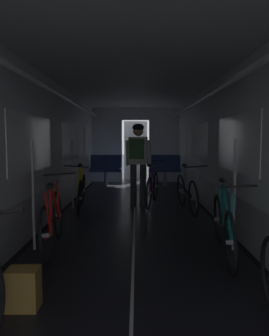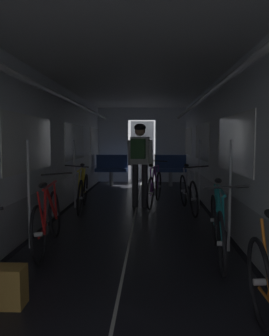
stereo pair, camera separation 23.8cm
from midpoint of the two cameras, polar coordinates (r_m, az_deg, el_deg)
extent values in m
cube|color=black|center=(5.71, -13.55, -9.44)|extent=(0.08, 11.50, 0.01)
cube|color=black|center=(5.63, 15.65, -9.69)|extent=(0.08, 11.50, 0.01)
cube|color=beige|center=(5.49, 0.94, -9.89)|extent=(0.03, 11.27, 0.00)
cube|color=#9EA0A5|center=(5.67, -14.59, -6.49)|extent=(0.12, 11.50, 0.60)
cube|color=silver|center=(5.57, -14.86, 5.97)|extent=(0.12, 11.50, 1.85)
cube|color=white|center=(5.00, -16.08, 4.09)|extent=(0.02, 1.90, 0.80)
cube|color=white|center=(7.78, -9.26, 4.41)|extent=(0.02, 1.90, 0.80)
cube|color=white|center=(10.61, -6.05, 4.54)|extent=(0.02, 1.90, 0.80)
cube|color=yellow|center=(5.48, -14.38, 4.17)|extent=(0.01, 0.20, 0.28)
cylinder|color=white|center=(5.52, -11.54, 12.04)|extent=(0.07, 11.04, 0.07)
cylinder|color=#B7BABF|center=(4.45, -16.13, -4.38)|extent=(0.04, 0.04, 1.40)
cylinder|color=#B7BABF|center=(6.94, -9.22, -1.00)|extent=(0.04, 0.04, 1.40)
cube|color=#9EA0A5|center=(5.59, 16.72, -6.71)|extent=(0.12, 11.50, 0.60)
cube|color=silver|center=(5.48, 17.04, 5.94)|extent=(0.12, 11.50, 1.85)
cube|color=white|center=(4.91, 17.91, 4.03)|extent=(0.02, 1.90, 0.80)
cube|color=white|center=(7.72, 12.30, 4.36)|extent=(0.02, 1.90, 0.80)
cube|color=white|center=(10.56, 9.69, 4.50)|extent=(0.02, 1.90, 0.80)
cube|color=yellow|center=(5.77, 15.60, 4.17)|extent=(0.01, 0.20, 0.28)
cylinder|color=white|center=(5.45, 13.65, 12.09)|extent=(0.07, 11.04, 0.07)
cylinder|color=#B7BABF|center=(4.36, 17.45, -4.61)|extent=(0.04, 0.04, 1.40)
cylinder|color=#B7BABF|center=(6.89, 11.94, -1.10)|extent=(0.04, 0.04, 1.40)
cube|color=silver|center=(11.18, -3.03, 3.93)|extent=(1.00, 0.12, 2.45)
cube|color=silver|center=(11.15, 6.75, 3.90)|extent=(1.00, 0.12, 2.45)
cube|color=silver|center=(11.15, 1.87, 9.21)|extent=(0.90, 0.12, 0.40)
cube|color=#4C4F54|center=(11.83, 1.90, 3.02)|extent=(0.81, 0.04, 2.05)
cube|color=silver|center=(5.43, 0.98, 16.65)|extent=(3.14, 11.62, 0.12)
cylinder|color=gray|center=(10.18, -3.32, -1.82)|extent=(0.12, 0.12, 0.44)
cube|color=#2D4784|center=(10.16, -3.33, -0.31)|extent=(0.96, 0.44, 0.10)
cube|color=#2D4784|center=(10.33, -3.22, 1.17)|extent=(0.96, 0.08, 0.40)
torus|color=gray|center=(10.40, -5.57, 2.28)|extent=(0.14, 0.14, 0.02)
cylinder|color=gray|center=(10.16, 6.84, -1.87)|extent=(0.12, 0.12, 0.44)
cube|color=#2D4784|center=(10.13, 6.85, -0.35)|extent=(0.96, 0.44, 0.10)
cube|color=#2D4784|center=(10.30, 6.79, 1.13)|extent=(0.96, 0.08, 0.40)
torus|color=gray|center=(10.29, 4.40, 2.26)|extent=(0.14, 0.14, 0.02)
torus|color=black|center=(7.12, 9.29, -3.84)|extent=(0.14, 0.67, 0.67)
cylinder|color=#B2B2B7|center=(7.12, 9.29, -3.84)|extent=(0.10, 0.06, 0.06)
torus|color=black|center=(6.13, 11.19, -5.26)|extent=(0.14, 0.67, 0.67)
cylinder|color=#B2B2B7|center=(6.13, 11.19, -5.26)|extent=(0.10, 0.06, 0.06)
cylinder|color=#ADAFB5|center=(6.41, 10.69, -2.83)|extent=(0.12, 0.54, 0.56)
cylinder|color=#ADAFB5|center=(6.80, 9.92, -2.38)|extent=(0.05, 0.35, 0.55)
cylinder|color=#ADAFB5|center=(6.53, 10.57, -0.35)|extent=(0.11, 0.82, 0.04)
cylinder|color=#ADAFB5|center=(7.02, 9.55, -1.96)|extent=(0.07, 0.16, 0.49)
cylinder|color=#ADAFB5|center=(6.90, 9.65, -4.30)|extent=(0.06, 0.45, 0.07)
cylinder|color=#ADAFB5|center=(6.13, 11.31, -2.97)|extent=(0.06, 0.09, 0.49)
cylinder|color=black|center=(6.69, 10.03, -4.79)|extent=(0.04, 0.17, 0.17)
ellipsoid|color=black|center=(6.94, 9.83, 0.46)|extent=(0.11, 0.25, 0.07)
cylinder|color=black|center=(6.08, 11.61, 0.20)|extent=(0.44, 0.06, 0.05)
torus|color=black|center=(3.96, -14.39, -10.93)|extent=(0.15, 0.67, 0.67)
cylinder|color=#B2B2B7|center=(3.96, -14.39, -10.93)|extent=(0.10, 0.06, 0.06)
torus|color=black|center=(4.93, -12.10, -7.74)|extent=(0.15, 0.67, 0.67)
cylinder|color=#B2B2B7|center=(4.93, -12.10, -7.74)|extent=(0.10, 0.06, 0.06)
cylinder|color=red|center=(4.58, -12.57, -5.92)|extent=(0.06, 0.54, 0.56)
cylinder|color=red|center=(4.18, -13.47, -6.95)|extent=(0.11, 0.34, 0.55)
cylinder|color=red|center=(4.38, -12.72, -2.90)|extent=(0.12, 0.82, 0.04)
cylinder|color=red|center=(3.96, -14.03, -7.29)|extent=(0.04, 0.17, 0.49)
cylinder|color=red|center=(4.18, -13.80, -10.40)|extent=(0.08, 0.45, 0.07)
cylinder|color=red|center=(4.85, -12.02, -5.03)|extent=(0.07, 0.09, 0.49)
cylinder|color=black|center=(4.39, -13.28, -9.92)|extent=(0.04, 0.17, 0.17)
ellipsoid|color=black|center=(3.96, -13.69, -2.87)|extent=(0.12, 0.25, 0.07)
cylinder|color=black|center=(4.82, -11.78, -0.99)|extent=(0.44, 0.07, 0.05)
torus|color=black|center=(4.64, 14.87, -8.58)|extent=(0.15, 0.67, 0.67)
cylinder|color=#B2B2B7|center=(4.64, 14.87, -8.58)|extent=(0.10, 0.06, 0.06)
torus|color=black|center=(3.66, 16.48, -12.25)|extent=(0.15, 0.67, 0.67)
cylinder|color=#B2B2B7|center=(3.66, 16.48, -12.25)|extent=(0.10, 0.06, 0.06)
cylinder|color=teal|center=(3.91, 16.16, -7.83)|extent=(0.07, 0.54, 0.56)
cylinder|color=teal|center=(4.31, 15.50, -6.64)|extent=(0.10, 0.34, 0.55)
cylinder|color=teal|center=(4.02, 16.21, -3.66)|extent=(0.13, 0.82, 0.04)
cylinder|color=teal|center=(4.53, 15.21, -5.80)|extent=(0.04, 0.17, 0.49)
cylinder|color=teal|center=(4.43, 15.13, -9.53)|extent=(0.08, 0.45, 0.07)
cylinder|color=teal|center=(3.63, 16.74, -8.46)|extent=(0.07, 0.09, 0.49)
cylinder|color=black|center=(4.22, 15.43, -10.58)|extent=(0.04, 0.17, 0.17)
ellipsoid|color=black|center=(4.43, 15.59, -2.08)|extent=(0.12, 0.25, 0.07)
cylinder|color=black|center=(3.55, 17.25, -3.15)|extent=(0.44, 0.07, 0.05)
torus|color=black|center=(7.22, -7.45, -3.69)|extent=(0.15, 0.68, 0.67)
cylinder|color=#B2B2B7|center=(7.22, -7.45, -3.69)|extent=(0.10, 0.06, 0.06)
torus|color=black|center=(6.22, -8.22, -5.08)|extent=(0.15, 0.68, 0.67)
cylinder|color=#B2B2B7|center=(6.22, -8.22, -5.08)|extent=(0.10, 0.06, 0.06)
cylinder|color=yellow|center=(6.50, -8.14, -2.69)|extent=(0.05, 0.54, 0.56)
cylinder|color=yellow|center=(6.90, -7.82, -2.25)|extent=(0.11, 0.34, 0.55)
cylinder|color=yellow|center=(6.62, -8.22, -0.25)|extent=(0.11, 0.82, 0.04)
cylinder|color=yellow|center=(7.12, -7.68, -1.85)|extent=(0.05, 0.17, 0.49)
cylinder|color=yellow|center=(7.00, -7.59, -4.14)|extent=(0.07, 0.45, 0.07)
cylinder|color=yellow|center=(6.21, -8.40, -2.83)|extent=(0.07, 0.09, 0.49)
cylinder|color=black|center=(6.79, -7.73, -4.62)|extent=(0.04, 0.17, 0.17)
ellipsoid|color=black|center=(7.05, -7.94, 0.54)|extent=(0.12, 0.25, 0.07)
cylinder|color=black|center=(6.16, -8.71, 0.29)|extent=(0.44, 0.07, 0.06)
torus|color=black|center=(2.85, 22.91, -17.51)|extent=(0.12, 0.67, 0.67)
cylinder|color=#B2B2B7|center=(2.85, 22.91, -17.51)|extent=(0.10, 0.05, 0.06)
cylinder|color=orange|center=(2.71, 23.89, -13.27)|extent=(0.05, 0.17, 0.49)
cylinder|color=orange|center=(2.66, 24.37, -19.73)|extent=(0.05, 0.45, 0.07)
cylinder|color=#2D2D33|center=(6.94, 1.10, -3.02)|extent=(0.13, 0.13, 0.90)
cylinder|color=#2D2D33|center=(6.91, 2.73, -3.07)|extent=(0.13, 0.13, 0.90)
cube|color=silver|center=(6.86, 1.93, 3.00)|extent=(0.39, 0.28, 0.56)
cylinder|color=silver|center=(6.93, 0.17, 2.61)|extent=(0.12, 0.21, 0.53)
cylinder|color=silver|center=(6.85, 3.77, 2.57)|extent=(0.12, 0.21, 0.53)
sphere|color=tan|center=(6.86, 1.94, 6.34)|extent=(0.21, 0.21, 0.21)
ellipsoid|color=black|center=(6.87, 1.94, 6.93)|extent=(0.28, 0.32, 0.16)
cube|color=#3D703D|center=(6.70, 1.66, 3.30)|extent=(0.30, 0.21, 0.40)
torus|color=black|center=(6.70, 3.75, -4.32)|extent=(0.18, 0.67, 0.67)
cylinder|color=#B2B2B7|center=(6.70, 3.75, -4.32)|extent=(0.10, 0.07, 0.05)
torus|color=black|center=(7.69, 4.99, -3.13)|extent=(0.18, 0.67, 0.67)
cylinder|color=#B2B2B7|center=(7.69, 4.99, -3.13)|extent=(0.10, 0.07, 0.05)
cylinder|color=purple|center=(7.36, 4.60, -1.77)|extent=(0.12, 0.54, 0.56)
cylinder|color=purple|center=(6.96, 4.10, -2.15)|extent=(0.11, 0.34, 0.55)
cylinder|color=purple|center=(7.18, 4.37, 0.19)|extent=(0.18, 0.81, 0.03)
cylinder|color=purple|center=(6.73, 3.80, -2.19)|extent=(0.04, 0.17, 0.49)
cylinder|color=purple|center=(6.92, 4.06, -4.21)|extent=(0.11, 0.45, 0.07)
cylinder|color=purple|center=(7.64, 4.92, -1.36)|extent=(0.06, 0.09, 0.49)
cylinder|color=black|center=(7.14, 4.35, -4.11)|extent=(0.05, 0.17, 0.17)
ellipsoid|color=black|center=(6.75, 3.80, 0.41)|extent=(0.13, 0.25, 0.06)
cylinder|color=black|center=(7.63, 4.88, 1.21)|extent=(0.44, 0.10, 0.04)
cube|color=olive|center=(3.11, -18.46, -18.67)|extent=(0.26, 0.20, 0.34)
camera|label=1|loc=(0.12, -88.86, 0.10)|focal=35.72mm
camera|label=2|loc=(0.12, 91.14, -0.10)|focal=35.72mm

